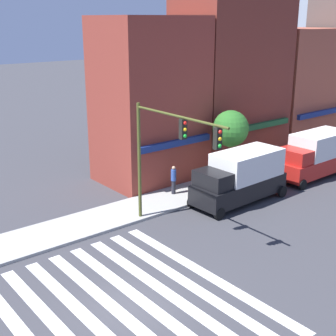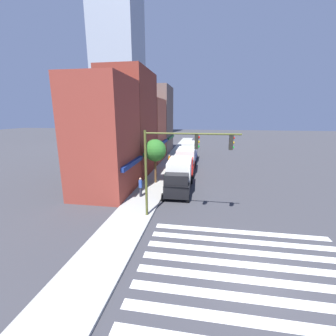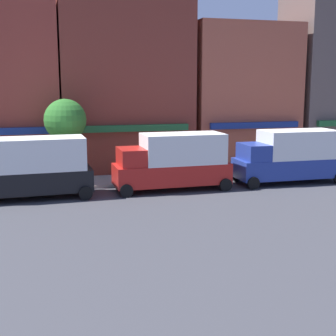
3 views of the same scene
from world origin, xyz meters
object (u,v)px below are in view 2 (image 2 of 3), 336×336
(box_truck_red, at_px, (186,160))
(pedestrian_orange_vest, at_px, (169,161))
(street_tree, at_px, (155,151))
(traffic_signal, at_px, (179,156))
(box_truck_black, at_px, (179,176))
(pedestrian_green_top, at_px, (170,166))
(pedestrian_blue_shirt, at_px, (141,187))
(box_truck_blue, at_px, (189,152))

(box_truck_red, height_order, pedestrian_orange_vest, box_truck_red)
(box_truck_red, height_order, street_tree, street_tree)
(traffic_signal, distance_m, box_truck_black, 6.82)
(box_truck_black, distance_m, pedestrian_green_top, 6.35)
(pedestrian_orange_vest, distance_m, street_tree, 7.70)
(box_truck_black, height_order, pedestrian_blue_shirt, box_truck_black)
(traffic_signal, xyz_separation_m, pedestrian_green_top, (12.10, 2.47, -3.61))
(box_truck_black, height_order, box_truck_blue, same)
(box_truck_black, height_order, box_truck_red, same)
(street_tree, bearing_deg, box_truck_blue, -12.66)
(pedestrian_orange_vest, relative_size, pedestrian_blue_shirt, 1.00)
(box_truck_black, xyz_separation_m, pedestrian_orange_vest, (9.21, 2.40, -0.51))
(pedestrian_orange_vest, height_order, pedestrian_blue_shirt, same)
(box_truck_blue, height_order, pedestrian_blue_shirt, box_truck_blue)
(box_truck_blue, bearing_deg, box_truck_black, -179.27)
(pedestrian_orange_vest, xyz_separation_m, pedestrian_green_top, (-3.15, -0.58, 0.00))
(street_tree, bearing_deg, box_truck_black, -124.99)
(pedestrian_green_top, bearing_deg, box_truck_blue, 33.01)
(box_truck_blue, distance_m, pedestrian_blue_shirt, 17.19)
(box_truck_black, xyz_separation_m, pedestrian_blue_shirt, (-2.46, 3.20, -0.51))
(box_truck_black, relative_size, pedestrian_blue_shirt, 3.54)
(box_truck_black, xyz_separation_m, box_truck_red, (7.42, 0.00, 0.00))
(pedestrian_orange_vest, xyz_separation_m, street_tree, (-7.25, 0.40, 2.58))
(box_truck_black, xyz_separation_m, pedestrian_green_top, (6.06, 1.82, -0.51))
(box_truck_blue, bearing_deg, street_tree, 168.07)
(traffic_signal, relative_size, street_tree, 1.37)
(box_truck_blue, bearing_deg, traffic_signal, -177.44)
(pedestrian_green_top, distance_m, pedestrian_blue_shirt, 8.63)
(box_truck_black, relative_size, box_truck_blue, 1.01)
(pedestrian_green_top, distance_m, street_tree, 4.94)
(traffic_signal, bearing_deg, pedestrian_blue_shirt, 47.08)
(box_truck_black, height_order, street_tree, street_tree)
(box_truck_blue, relative_size, street_tree, 1.32)
(pedestrian_orange_vest, relative_size, pedestrian_green_top, 1.00)
(pedestrian_blue_shirt, xyz_separation_m, street_tree, (4.42, -0.40, 2.58))
(box_truck_blue, distance_m, street_tree, 12.94)
(traffic_signal, distance_m, box_truck_blue, 20.71)
(pedestrian_green_top, bearing_deg, box_truck_red, -7.93)
(box_truck_red, distance_m, pedestrian_green_top, 2.33)
(box_truck_blue, xyz_separation_m, pedestrian_orange_vest, (-5.22, 2.40, -0.51))
(box_truck_red, bearing_deg, traffic_signal, -177.70)
(pedestrian_blue_shirt, bearing_deg, pedestrian_green_top, 111.92)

